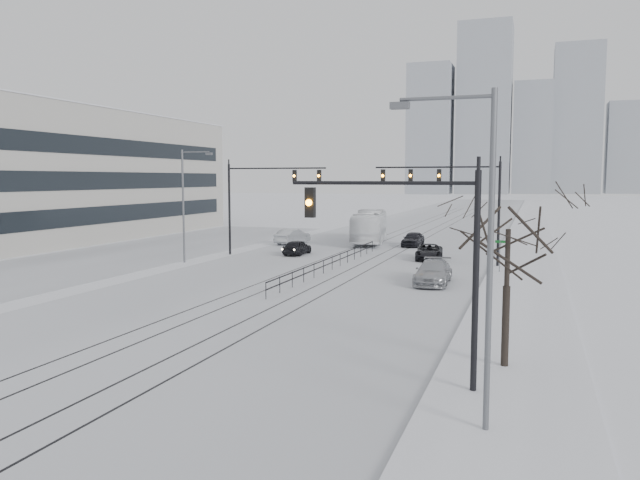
# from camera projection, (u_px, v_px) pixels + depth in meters

# --- Properties ---
(ground) EXTENTS (500.00, 500.00, 0.00)m
(ground) POSITION_uv_depth(u_px,v_px,m) (10.00, 415.00, 17.84)
(ground) COLOR white
(ground) RESTS_ON ground
(road) EXTENTS (22.00, 260.00, 0.02)m
(road) POSITION_uv_depth(u_px,v_px,m) (410.00, 235.00, 74.27)
(road) COLOR silver
(road) RESTS_ON ground
(sidewalk_east) EXTENTS (5.00, 260.00, 0.16)m
(sidewalk_east) POSITION_uv_depth(u_px,v_px,m) (529.00, 238.00, 69.88)
(sidewalk_east) COLOR white
(sidewalk_east) RESTS_ON ground
(curb) EXTENTS (0.10, 260.00, 0.12)m
(curb) POSITION_uv_depth(u_px,v_px,m) (506.00, 237.00, 70.68)
(curb) COLOR gray
(curb) RESTS_ON ground
(parking_strip) EXTENTS (14.00, 60.00, 0.03)m
(parking_strip) POSITION_uv_depth(u_px,v_px,m) (142.00, 252.00, 57.26)
(parking_strip) COLOR silver
(parking_strip) RESTS_ON ground
(tram_rails) EXTENTS (5.30, 180.00, 0.01)m
(tram_rails) POSITION_uv_depth(u_px,v_px,m) (367.00, 254.00, 55.46)
(tram_rails) COLOR black
(tram_rails) RESTS_ON ground
(skyline) EXTENTS (96.00, 48.00, 72.00)m
(skyline) POSITION_uv_depth(u_px,v_px,m) (516.00, 123.00, 270.54)
(skyline) COLOR #91979F
(skyline) RESTS_ON ground
(traffic_mast_near) EXTENTS (6.10, 0.37, 7.00)m
(traffic_mast_near) POSITION_uv_depth(u_px,v_px,m) (424.00, 248.00, 19.53)
(traffic_mast_near) COLOR black
(traffic_mast_near) RESTS_ON ground
(traffic_mast_ne) EXTENTS (9.60, 0.37, 8.00)m
(traffic_mast_ne) POSITION_uv_depth(u_px,v_px,m) (454.00, 191.00, 47.54)
(traffic_mast_ne) COLOR black
(traffic_mast_ne) RESTS_ON ground
(traffic_mast_nw) EXTENTS (9.10, 0.37, 8.00)m
(traffic_mast_nw) POSITION_uv_depth(u_px,v_px,m) (260.00, 192.00, 53.92)
(traffic_mast_nw) COLOR black
(traffic_mast_nw) RESTS_ON ground
(street_light_east) EXTENTS (2.73, 0.25, 9.00)m
(street_light_east) POSITION_uv_depth(u_px,v_px,m) (479.00, 238.00, 16.02)
(street_light_east) COLOR #595B60
(street_light_east) RESTS_ON ground
(street_light_west) EXTENTS (2.73, 0.25, 9.00)m
(street_light_west) POSITION_uv_depth(u_px,v_px,m) (186.00, 198.00, 49.51)
(street_light_west) COLOR #595B60
(street_light_west) RESTS_ON ground
(bare_tree) EXTENTS (4.40, 4.40, 6.10)m
(bare_tree) POSITION_uv_depth(u_px,v_px,m) (508.00, 244.00, 21.57)
(bare_tree) COLOR black
(bare_tree) RESTS_ON ground
(median_fence) EXTENTS (0.06, 24.00, 1.00)m
(median_fence) POSITION_uv_depth(u_px,v_px,m) (332.00, 263.00, 46.01)
(median_fence) COLOR black
(median_fence) RESTS_ON ground
(street_sign) EXTENTS (0.70, 0.06, 2.40)m
(street_sign) POSITION_uv_depth(u_px,v_px,m) (500.00, 251.00, 43.95)
(street_sign) COLOR #595B60
(street_sign) RESTS_ON ground
(sedan_sb_inner) EXTENTS (1.60, 3.92, 1.33)m
(sedan_sb_inner) POSITION_uv_depth(u_px,v_px,m) (297.00, 247.00, 55.02)
(sedan_sb_inner) COLOR black
(sedan_sb_inner) RESTS_ON ground
(sedan_sb_outer) EXTENTS (2.45, 4.93, 1.55)m
(sedan_sb_outer) POSITION_uv_depth(u_px,v_px,m) (293.00, 237.00, 64.04)
(sedan_sb_outer) COLOR #B8BDC1
(sedan_sb_outer) RESTS_ON ground
(sedan_nb_front) EXTENTS (2.67, 4.84, 1.28)m
(sedan_nb_front) POSITION_uv_depth(u_px,v_px,m) (429.00, 252.00, 51.67)
(sedan_nb_front) COLOR black
(sedan_nb_front) RESTS_ON ground
(sedan_nb_right) EXTENTS (2.27, 5.23, 1.50)m
(sedan_nb_right) POSITION_uv_depth(u_px,v_px,m) (433.00, 273.00, 39.77)
(sedan_nb_right) COLOR #A5A7AC
(sedan_nb_right) RESTS_ON ground
(sedan_nb_far) EXTENTS (1.88, 4.32, 1.45)m
(sedan_nb_far) POSITION_uv_depth(u_px,v_px,m) (413.00, 239.00, 61.81)
(sedan_nb_far) COLOR black
(sedan_nb_far) RESTS_ON ground
(box_truck) EXTENTS (4.84, 12.43, 3.38)m
(box_truck) POSITION_uv_depth(u_px,v_px,m) (370.00, 227.00, 65.03)
(box_truck) COLOR white
(box_truck) RESTS_ON ground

